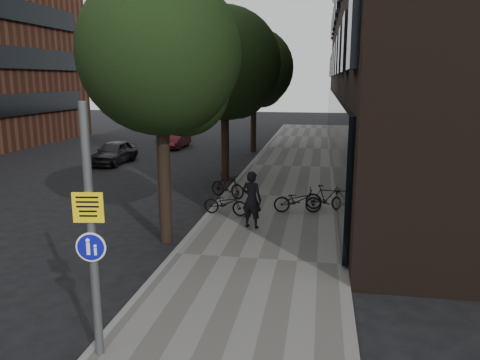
% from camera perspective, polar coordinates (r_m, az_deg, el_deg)
% --- Properties ---
extents(ground, '(120.00, 120.00, 0.00)m').
position_cam_1_polar(ground, '(9.29, -2.30, -17.64)').
color(ground, black).
rests_on(ground, ground).
extents(sidewalk, '(4.50, 60.00, 0.12)m').
position_cam_1_polar(sidewalk, '(18.51, 4.99, -2.13)').
color(sidewalk, slate).
rests_on(sidewalk, ground).
extents(curb_edge, '(0.15, 60.00, 0.13)m').
position_cam_1_polar(curb_edge, '(18.82, -1.85, -1.83)').
color(curb_edge, slate).
rests_on(curb_edge, ground).
extents(building_right_dark_brick, '(12.00, 40.00, 18.00)m').
position_cam_1_polar(building_right_dark_brick, '(30.94, 23.83, 19.34)').
color(building_right_dark_brick, black).
rests_on(building_right_dark_brick, ground).
extents(street_tree_near, '(4.40, 4.40, 7.50)m').
position_cam_1_polar(street_tree_near, '(13.23, -9.19, 14.15)').
color(street_tree_near, black).
rests_on(street_tree_near, ground).
extents(street_tree_mid, '(5.00, 5.00, 7.80)m').
position_cam_1_polar(street_tree_mid, '(21.45, -1.62, 13.49)').
color(street_tree_mid, black).
rests_on(street_tree_mid, ground).
extents(street_tree_far, '(5.00, 5.00, 7.80)m').
position_cam_1_polar(street_tree_far, '(30.32, 1.86, 13.11)').
color(street_tree_far, black).
rests_on(street_tree_far, ground).
extents(signpost, '(0.48, 0.14, 4.18)m').
position_cam_1_polar(signpost, '(7.82, -17.63, -6.19)').
color(signpost, '#595B5E').
rests_on(signpost, sidewalk).
extents(pedestrian, '(0.74, 0.60, 1.78)m').
position_cam_1_polar(pedestrian, '(14.35, 1.43, -2.40)').
color(pedestrian, black).
rests_on(pedestrian, sidewalk).
extents(parked_bike_facade_near, '(1.71, 0.80, 0.86)m').
position_cam_1_polar(parked_bike_facade_near, '(16.20, 7.05, -2.46)').
color(parked_bike_facade_near, black).
rests_on(parked_bike_facade_near, sidewalk).
extents(parked_bike_facade_far, '(1.55, 0.69, 0.90)m').
position_cam_1_polar(parked_bike_facade_far, '(16.57, 10.52, -2.17)').
color(parked_bike_facade_far, black).
rests_on(parked_bike_facade_far, sidewalk).
extents(parked_bike_curb_near, '(1.63, 0.80, 0.82)m').
position_cam_1_polar(parked_bike_curb_near, '(15.81, -1.77, -2.82)').
color(parked_bike_curb_near, black).
rests_on(parked_bike_curb_near, sidewalk).
extents(parked_bike_curb_far, '(1.60, 1.08, 0.94)m').
position_cam_1_polar(parked_bike_curb_far, '(18.08, -1.54, -0.71)').
color(parked_bike_curb_far, black).
rests_on(parked_bike_curb_far, sidewalk).
extents(parked_car_near, '(1.63, 3.79, 1.28)m').
position_cam_1_polar(parked_car_near, '(26.99, -15.12, 3.27)').
color(parked_car_near, black).
rests_on(parked_car_near, ground).
extents(parked_car_mid, '(1.20, 3.40, 1.12)m').
position_cam_1_polar(parked_car_mid, '(32.43, -7.80, 4.88)').
color(parked_car_mid, '#50161B').
rests_on(parked_car_mid, ground).
extents(parked_car_far, '(2.26, 4.41, 1.22)m').
position_cam_1_polar(parked_car_far, '(37.13, -8.25, 5.86)').
color(parked_car_far, black).
rests_on(parked_car_far, ground).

